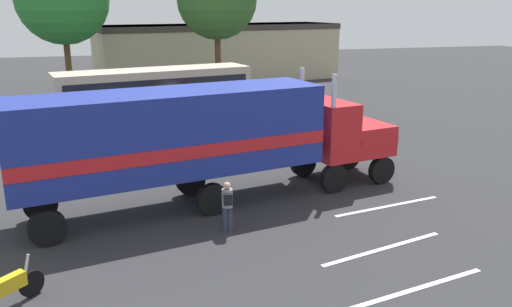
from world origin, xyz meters
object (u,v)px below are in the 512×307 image
person_bystander (227,205)px  motorcycle (4,291)px  parked_bus (155,93)px  semi_truck (202,135)px

person_bystander → motorcycle: person_bystander is taller
person_bystander → parked_bus: size_ratio=0.14×
person_bystander → parked_bus: 15.34m
parked_bus → motorcycle: size_ratio=7.07×
person_bystander → parked_bus: parked_bus is taller
semi_truck → motorcycle: bearing=-136.2°
semi_truck → motorcycle: 8.16m
semi_truck → motorcycle: (-5.70, -5.47, -2.04)m
semi_truck → person_bystander: (0.27, -2.59, -1.63)m
motorcycle → parked_bus: bearing=73.8°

